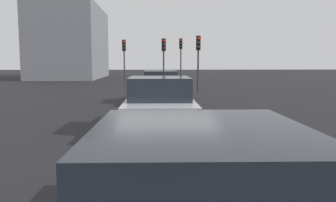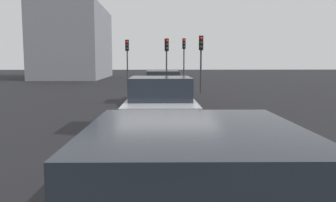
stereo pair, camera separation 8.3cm
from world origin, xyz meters
name	(u,v)px [view 1 (the left image)]	position (x,y,z in m)	size (l,w,h in m)	color
ground_plane	(166,143)	(0.00, 0.00, -0.10)	(160.00, 160.00, 0.20)	black
car_red_lead	(160,87)	(8.20, -0.07, 0.74)	(4.21, 1.99, 1.54)	maroon
car_silver_second	(159,105)	(1.16, 0.15, 0.75)	(4.43, 2.17, 1.54)	#A8AAB2
traffic_light_near_left	(124,53)	(20.10, 2.54, 2.71)	(0.32, 0.29, 3.76)	#2D2D30
traffic_light_near_right	(164,53)	(16.85, -0.58, 2.63)	(0.33, 0.30, 3.65)	#2D2D30
traffic_light_far_left	(198,52)	(13.36, -2.63, 2.60)	(0.33, 0.30, 3.60)	#2D2D30
traffic_light_far_right	(181,51)	(21.71, -2.25, 2.87)	(0.33, 0.30, 3.99)	#2D2D30
building_facade_left	(71,43)	(34.77, 10.00, 4.26)	(14.45, 7.22, 8.52)	slate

